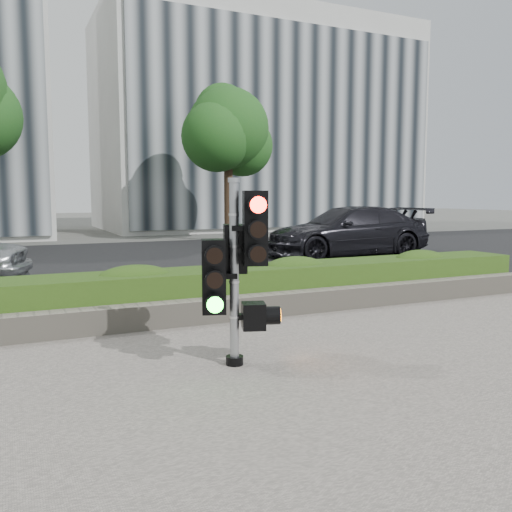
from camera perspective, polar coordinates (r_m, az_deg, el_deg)
name	(u,v)px	position (r m, az deg, el deg)	size (l,w,h in m)	color
ground	(287,356)	(6.39, 3.29, -10.50)	(120.00, 120.00, 0.00)	#51514C
sidewalk	(445,444)	(4.48, 19.32, -18.18)	(16.00, 11.00, 0.03)	#9E9389
road	(121,262)	(15.77, -14.05, -0.60)	(60.00, 13.00, 0.02)	black
curb	(199,303)	(9.20, -6.01, -4.95)	(60.00, 0.25, 0.12)	gray
stone_wall	(226,309)	(8.02, -3.13, -5.57)	(12.00, 0.32, 0.34)	gray
hedge	(211,290)	(8.58, -4.74, -3.64)	(12.00, 1.00, 0.68)	#508127
building_right	(254,128)	(33.68, -0.22, 13.35)	(18.00, 10.00, 12.00)	#B7B7B2
tree_right	(227,132)	(22.71, -3.04, 12.93)	(4.10, 3.58, 6.53)	black
traffic_signal	(236,263)	(5.79, -2.07, -0.71)	(0.74, 0.61, 2.01)	black
car_dark	(347,231)	(16.89, 9.54, 2.58)	(2.14, 5.26, 1.53)	black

